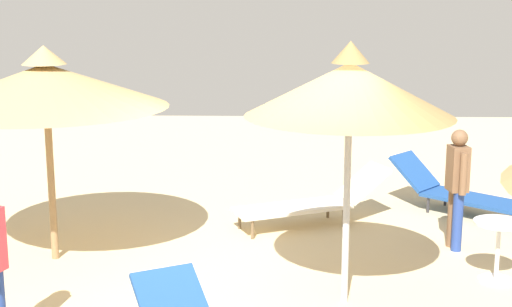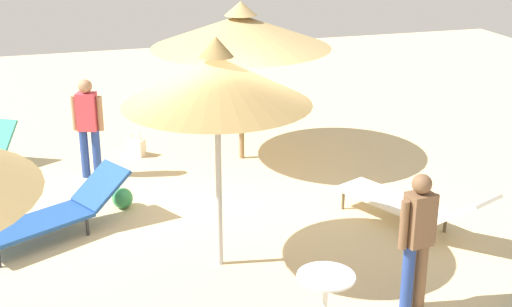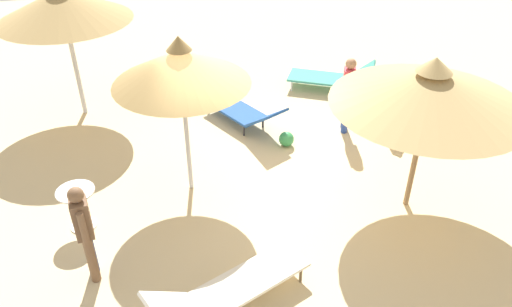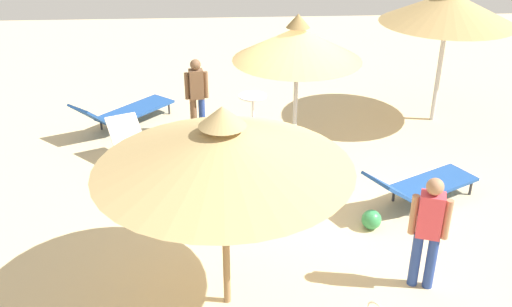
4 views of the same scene
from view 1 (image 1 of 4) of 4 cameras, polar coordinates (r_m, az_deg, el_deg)
ground at (r=8.16m, az=0.52°, el=-11.45°), size 24.00×24.00×0.10m
parasol_umbrella_far_left at (r=7.63m, az=7.04°, el=4.79°), size 2.11×2.11×2.73m
parasol_umbrella_near_right at (r=9.23m, az=-15.51°, el=4.94°), size 2.87×2.87×2.59m
lounge_chair_center at (r=10.60m, az=4.37°, el=-3.53°), size 1.43×2.27×0.77m
lounge_chair_edge at (r=11.49m, az=15.13°, el=-2.82°), size 1.93×2.09×0.76m
person_standing_near_left at (r=9.82m, az=14.85°, el=-2.13°), size 0.45×0.26×1.54m
side_table_round at (r=8.96m, az=17.73°, el=-6.25°), size 0.57×0.57×0.70m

